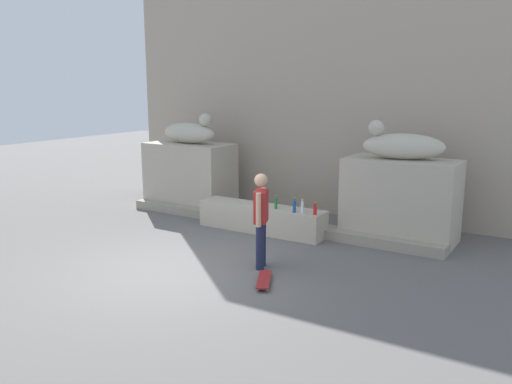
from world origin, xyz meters
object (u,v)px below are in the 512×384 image
Objects in this scene: bottle_red at (315,210)px; bottle_blue at (294,206)px; statue_reclining_right at (402,145)px; bottle_clear at (302,207)px; bottle_green at (276,203)px; skateboard at (264,280)px; statue_reclining_left at (190,132)px; skater at (261,216)px.

bottle_blue reaches higher than bottle_red.
bottle_red is at bearing 24.39° from statue_reclining_right.
bottle_clear reaches higher than bottle_red.
skateboard is at bearing -64.13° from bottle_green.
statue_reclining_left reaches higher than bottle_blue.
bottle_clear is (-1.64, -1.10, -1.25)m from statue_reclining_right.
skateboard is at bearing -36.70° from statue_reclining_left.
bottle_blue is at bearing -9.70° from bottle_green.
statue_reclining_left is at bearing 23.92° from skateboard.
bottle_clear is at bearing 16.77° from bottle_blue.
bottle_blue is (-0.72, 2.40, 0.64)m from skateboard.
skater is at bearing 8.46° from skateboard.
statue_reclining_left is 6.18× the size of bottle_red.
skater is 1.81m from bottle_blue.
bottle_clear is at bearing -13.71° from statue_reclining_left.
statue_reclining_right reaches higher than skater.
skateboard is at bearing -83.35° from bottle_red.
bottle_blue reaches higher than bottle_green.
statue_reclining_right is at bearing 2.57° from statue_reclining_left.
skateboard is 2.59m from bottle_clear.
bottle_green is 0.49m from bottle_blue.
statue_reclining_right reaches higher than bottle_blue.
skateboard is 2.83m from bottle_green.
statue_reclining_right reaches higher than bottle_clear.
statue_reclining_right is at bearing 38.55° from bottle_red.
bottle_red is 0.85× the size of bottle_blue.
bottle_blue is at bearing -9.97° from skateboard.
bottle_blue is at bearing -11.67° from skater.
bottle_clear is (0.15, 0.05, -0.00)m from bottle_blue.
bottle_green is at bearing -16.22° from statue_reclining_left.
statue_reclining_right is 2.81m from bottle_green.
bottle_green is (3.12, -1.07, -1.26)m from statue_reclining_left.
skater is 1.86m from bottle_red.
statue_reclining_right is 5.84× the size of bottle_green.
statue_reclining_left is at bearing 161.14° from bottle_green.
skater is at bearing -34.31° from statue_reclining_left.
statue_reclining_left is 3.98m from bottle_blue.
skateboard is (4.33, -3.55, -1.89)m from statue_reclining_left.
statue_reclining_left is 4.97m from skater.
statue_reclining_left is 5.40m from statue_reclining_right.
bottle_blue is 0.16m from bottle_clear.
statue_reclining_right is at bearing -48.08° from skater.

